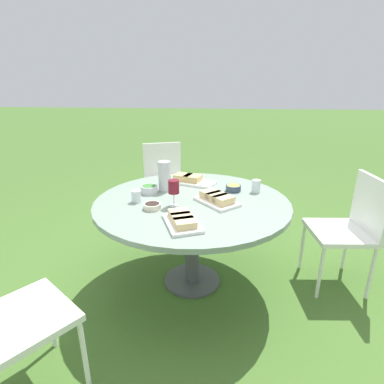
% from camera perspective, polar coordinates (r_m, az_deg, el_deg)
% --- Properties ---
extents(ground_plane, '(40.00, 40.00, 0.00)m').
position_cam_1_polar(ground_plane, '(2.56, -0.00, -16.51)').
color(ground_plane, '#446B2B').
extents(dining_table, '(1.43, 1.43, 0.71)m').
position_cam_1_polar(dining_table, '(2.24, -0.00, -3.38)').
color(dining_table, '#4C4C51').
rests_on(dining_table, ground_plane).
extents(chair_near_left, '(0.46, 0.48, 0.89)m').
position_cam_1_polar(chair_near_left, '(2.57, 28.05, -5.29)').
color(chair_near_left, white).
rests_on(chair_near_left, ground_plane).
extents(chair_near_right, '(0.56, 0.55, 0.89)m').
position_cam_1_polar(chair_near_right, '(3.48, -5.31, 3.06)').
color(chair_near_right, white).
rests_on(chair_near_right, ground_plane).
extents(chair_far_back, '(0.60, 0.60, 0.89)m').
position_cam_1_polar(chair_far_back, '(1.70, -32.77, -19.18)').
color(chair_far_back, white).
rests_on(chair_far_back, ground_plane).
extents(water_pitcher, '(0.11, 0.10, 0.24)m').
position_cam_1_polar(water_pitcher, '(2.39, -5.27, 3.05)').
color(water_pitcher, silver).
rests_on(water_pitcher, dining_table).
extents(wine_glass, '(0.08, 0.08, 0.19)m').
position_cam_1_polar(wine_glass, '(2.06, -3.51, 0.87)').
color(wine_glass, silver).
rests_on(wine_glass, dining_table).
extents(platter_bread_main, '(0.35, 0.36, 0.07)m').
position_cam_1_polar(platter_bread_main, '(2.15, 4.75, -1.27)').
color(platter_bread_main, white).
rests_on(platter_bread_main, dining_table).
extents(platter_charcuterie, '(0.29, 0.36, 0.06)m').
position_cam_1_polar(platter_charcuterie, '(1.81, -1.91, -5.41)').
color(platter_charcuterie, white).
rests_on(platter_charcuterie, dining_table).
extents(platter_sandwich_side, '(0.43, 0.30, 0.07)m').
position_cam_1_polar(platter_sandwich_side, '(2.59, -0.40, 2.35)').
color(platter_sandwich_side, white).
rests_on(platter_sandwich_side, dining_table).
extents(bowl_fries, '(0.12, 0.12, 0.05)m').
position_cam_1_polar(bowl_fries, '(2.41, 7.88, 0.82)').
color(bowl_fries, '#334256').
rests_on(bowl_fries, dining_table).
extents(bowl_salad, '(0.13, 0.13, 0.06)m').
position_cam_1_polar(bowl_salad, '(2.37, -8.15, 0.61)').
color(bowl_salad, silver).
rests_on(bowl_salad, dining_table).
extents(bowl_olives, '(0.12, 0.12, 0.04)m').
position_cam_1_polar(bowl_olives, '(2.06, -7.59, -2.62)').
color(bowl_olives, beige).
rests_on(bowl_olives, dining_table).
extents(cup_water_near, '(0.07, 0.07, 0.10)m').
position_cam_1_polar(cup_water_near, '(2.41, 12.11, 1.11)').
color(cup_water_near, silver).
rests_on(cup_water_near, dining_table).
extents(cup_water_far, '(0.07, 0.07, 0.09)m').
position_cam_1_polar(cup_water_far, '(2.20, -10.58, -0.80)').
color(cup_water_far, silver).
rests_on(cup_water_far, dining_table).
extents(handbag, '(0.30, 0.14, 0.37)m').
position_cam_1_polar(handbag, '(3.46, 10.64, -4.31)').
color(handbag, '#232328').
rests_on(handbag, ground_plane).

